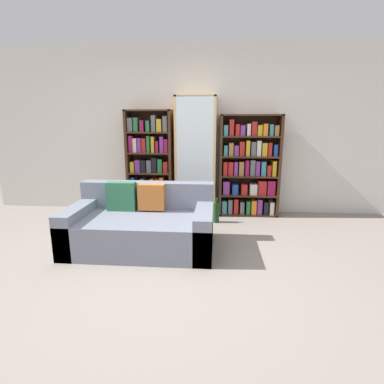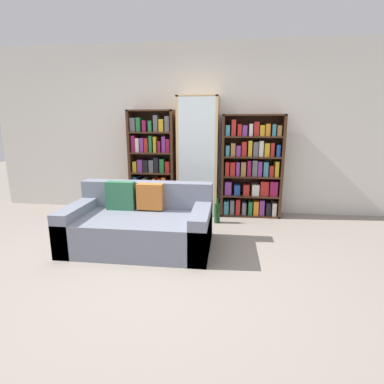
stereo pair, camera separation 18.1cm
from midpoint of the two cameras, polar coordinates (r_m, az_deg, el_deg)
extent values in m
plane|color=gray|center=(3.06, -4.42, -15.84)|extent=(16.00, 16.00, 0.00)
cube|color=beige|center=(5.02, 0.82, 11.68)|extent=(6.79, 0.06, 2.70)
cube|color=slate|center=(3.68, -8.59, -7.41)|extent=(1.70, 0.97, 0.40)
cube|color=slate|center=(3.93, -7.26, -0.43)|extent=(1.70, 0.20, 0.34)
cube|color=slate|center=(3.92, -19.27, -5.77)|extent=(0.20, 0.97, 0.52)
cube|color=slate|center=(3.53, 3.26, -7.11)|extent=(0.20, 0.97, 0.52)
cube|color=#2D6B47|center=(3.86, -12.13, -0.68)|extent=(0.36, 0.12, 0.36)
cube|color=#B76628|center=(3.75, -6.61, -0.87)|extent=(0.32, 0.12, 0.32)
cube|color=#3D2314|center=(5.05, -10.35, 5.62)|extent=(0.04, 0.32, 1.67)
cube|color=#3D2314|center=(4.89, -2.50, 5.57)|extent=(0.04, 0.32, 1.67)
cube|color=#3D2314|center=(4.92, -6.75, 15.14)|extent=(0.74, 0.32, 0.02)
cube|color=#3D2314|center=(5.13, -6.25, -3.53)|extent=(0.74, 0.32, 0.02)
cube|color=#3D2314|center=(5.11, -6.08, 5.84)|extent=(0.74, 0.01, 1.67)
cube|color=#3D2314|center=(5.05, -6.35, 0.12)|extent=(0.66, 0.32, 0.02)
cube|color=#3D2314|center=(4.98, -6.44, 3.76)|extent=(0.66, 0.32, 0.02)
cube|color=#3D2314|center=(4.94, -6.54, 7.47)|extent=(0.66, 0.32, 0.02)
cube|color=#3D2314|center=(4.92, -6.64, 11.23)|extent=(0.66, 0.32, 0.02)
cube|color=#237038|center=(5.16, -9.16, -2.25)|extent=(0.07, 0.24, 0.20)
cube|color=beige|center=(5.13, -8.00, -2.31)|extent=(0.09, 0.24, 0.20)
cube|color=#7A3384|center=(5.10, -6.87, -2.22)|extent=(0.09, 0.24, 0.22)
cube|color=#8E1947|center=(5.08, -5.76, -2.26)|extent=(0.09, 0.24, 0.22)
cube|color=#8E1947|center=(5.05, -4.56, -2.15)|extent=(0.09, 0.24, 0.25)
cube|color=#AD231E|center=(5.04, -3.33, -2.61)|extent=(0.08, 0.24, 0.17)
cube|color=#1E4293|center=(5.08, -9.45, 1.63)|extent=(0.06, 0.24, 0.24)
cube|color=gold|center=(5.07, -8.57, 1.23)|extent=(0.05, 0.24, 0.17)
cube|color=#5B5B60|center=(5.04, -7.71, 1.51)|extent=(0.06, 0.24, 0.22)
cube|color=orange|center=(5.02, -6.80, 1.21)|extent=(0.06, 0.24, 0.17)
cube|color=orange|center=(5.00, -5.94, 1.46)|extent=(0.05, 0.24, 0.22)
cube|color=#AD231E|center=(4.98, -5.03, 1.47)|extent=(0.06, 0.24, 0.23)
cube|color=orange|center=(4.97, -4.17, 1.54)|extent=(0.06, 0.24, 0.24)
cube|color=#AD231E|center=(4.96, -3.27, 1.26)|extent=(0.05, 0.24, 0.20)
cube|color=gold|center=(5.03, -9.52, 4.87)|extent=(0.06, 0.24, 0.17)
cube|color=#7A3384|center=(5.00, -8.55, 5.04)|extent=(0.08, 0.24, 0.20)
cube|color=black|center=(4.98, -7.54, 5.02)|extent=(0.08, 0.24, 0.20)
cube|color=#5B5B60|center=(4.96, -6.47, 5.01)|extent=(0.07, 0.24, 0.20)
cube|color=black|center=(4.93, -5.52, 5.24)|extent=(0.07, 0.24, 0.24)
cube|color=#237038|center=(4.92, -4.47, 5.09)|extent=(0.07, 0.24, 0.22)
cube|color=#AD231E|center=(4.90, -3.43, 4.86)|extent=(0.07, 0.24, 0.18)
cube|color=#8E1947|center=(4.99, -9.76, 9.07)|extent=(0.06, 0.24, 0.26)
cube|color=beige|center=(4.98, -9.02, 8.85)|extent=(0.06, 0.24, 0.22)
cube|color=#7A3384|center=(4.96, -8.22, 8.90)|extent=(0.06, 0.24, 0.23)
cube|color=#AD231E|center=(4.94, -7.41, 8.88)|extent=(0.06, 0.24, 0.22)
cube|color=#237038|center=(4.92, -6.58, 9.11)|extent=(0.05, 0.24, 0.26)
cube|color=gold|center=(4.90, -5.77, 9.04)|extent=(0.05, 0.24, 0.25)
cube|color=#8E1947|center=(4.89, -4.98, 8.65)|extent=(0.04, 0.24, 0.18)
cube|color=#7A3384|center=(4.87, -4.13, 9.06)|extent=(0.06, 0.24, 0.25)
cube|color=#8E1947|center=(4.86, -3.34, 8.83)|extent=(0.06, 0.24, 0.21)
cube|color=#5B5B60|center=(4.98, -9.87, 12.51)|extent=(0.08, 0.24, 0.21)
cube|color=#237038|center=(4.95, -8.84, 12.56)|extent=(0.07, 0.24, 0.22)
cube|color=#8E1947|center=(4.93, -7.75, 12.36)|extent=(0.06, 0.24, 0.17)
cube|color=#237038|center=(4.91, -6.67, 12.35)|extent=(0.06, 0.24, 0.17)
cube|color=#5B5B60|center=(4.89, -5.62, 12.85)|extent=(0.07, 0.24, 0.25)
cube|color=gold|center=(4.87, -4.58, 12.53)|extent=(0.07, 0.24, 0.19)
cube|color=#5B5B60|center=(4.85, -3.47, 12.81)|extent=(0.07, 0.24, 0.24)
cube|color=tan|center=(4.84, -1.38, 6.72)|extent=(0.04, 0.36, 1.87)
cube|color=tan|center=(4.79, 5.77, 6.58)|extent=(0.04, 0.36, 1.87)
cube|color=tan|center=(4.79, 2.28, 17.72)|extent=(0.64, 0.36, 0.02)
cube|color=tan|center=(5.00, 2.08, -3.93)|extent=(0.64, 0.36, 0.02)
cube|color=tan|center=(4.98, 2.36, 6.89)|extent=(0.64, 0.01, 1.87)
cube|color=silver|center=(4.63, 1.98, 6.42)|extent=(0.56, 0.01, 1.85)
cube|color=tan|center=(4.90, 2.12, 0.29)|extent=(0.56, 0.32, 0.02)
cube|color=tan|center=(4.83, 2.16, 4.51)|extent=(0.56, 0.32, 0.02)
cube|color=tan|center=(4.79, 2.20, 8.84)|extent=(0.56, 0.32, 0.02)
cube|color=tan|center=(4.77, 2.24, 13.21)|extent=(0.56, 0.32, 0.02)
cylinder|color=silver|center=(4.99, -0.16, -3.34)|extent=(0.01, 0.01, 0.08)
cone|color=silver|center=(4.96, -0.16, -2.37)|extent=(0.09, 0.09, 0.10)
cylinder|color=silver|center=(4.97, 1.32, -3.40)|extent=(0.01, 0.01, 0.08)
cone|color=silver|center=(4.95, 1.33, -2.43)|extent=(0.09, 0.09, 0.10)
cylinder|color=silver|center=(4.97, 2.83, -3.40)|extent=(0.01, 0.01, 0.08)
cone|color=silver|center=(4.95, 2.84, -2.43)|extent=(0.09, 0.09, 0.10)
cylinder|color=silver|center=(4.96, 4.32, -3.48)|extent=(0.01, 0.01, 0.08)
cone|color=silver|center=(4.93, 4.34, -2.51)|extent=(0.09, 0.09, 0.10)
cylinder|color=silver|center=(4.92, -0.37, 0.89)|extent=(0.01, 0.01, 0.07)
cone|color=silver|center=(4.90, -0.38, 1.73)|extent=(0.06, 0.06, 0.08)
cylinder|color=silver|center=(4.92, 0.63, 0.88)|extent=(0.01, 0.01, 0.07)
cone|color=silver|center=(4.90, 0.64, 1.72)|extent=(0.06, 0.06, 0.08)
cylinder|color=silver|center=(4.91, 1.64, 0.86)|extent=(0.01, 0.01, 0.07)
cone|color=silver|center=(4.90, 1.65, 1.70)|extent=(0.06, 0.06, 0.08)
cylinder|color=silver|center=(4.87, 2.62, 0.75)|extent=(0.01, 0.01, 0.07)
cone|color=silver|center=(4.86, 2.63, 1.60)|extent=(0.06, 0.06, 0.08)
cylinder|color=silver|center=(4.87, 3.64, 0.74)|extent=(0.01, 0.01, 0.07)
cone|color=silver|center=(4.86, 3.65, 1.59)|extent=(0.06, 0.06, 0.08)
cylinder|color=silver|center=(4.89, 4.66, 0.76)|extent=(0.01, 0.01, 0.07)
cone|color=silver|center=(4.87, 4.68, 1.60)|extent=(0.06, 0.06, 0.08)
cylinder|color=silver|center=(4.85, -0.12, 5.15)|extent=(0.01, 0.01, 0.07)
cone|color=silver|center=(4.84, -0.12, 6.13)|extent=(0.09, 0.09, 0.09)
cylinder|color=silver|center=(4.83, 1.39, 5.10)|extent=(0.01, 0.01, 0.07)
cone|color=silver|center=(4.81, 1.39, 6.08)|extent=(0.09, 0.09, 0.09)
cylinder|color=silver|center=(4.83, 2.95, 5.10)|extent=(0.01, 0.01, 0.07)
cone|color=silver|center=(4.82, 2.96, 6.08)|extent=(0.09, 0.09, 0.09)
cylinder|color=silver|center=(4.83, 4.49, 5.07)|extent=(0.01, 0.01, 0.07)
cone|color=silver|center=(4.82, 4.51, 6.05)|extent=(0.09, 0.09, 0.09)
cylinder|color=silver|center=(4.82, -0.38, 9.40)|extent=(0.01, 0.01, 0.07)
cone|color=silver|center=(4.81, -0.39, 10.27)|extent=(0.06, 0.06, 0.08)
cylinder|color=silver|center=(4.80, 0.64, 9.39)|extent=(0.01, 0.01, 0.07)
cone|color=silver|center=(4.80, 0.65, 10.26)|extent=(0.06, 0.06, 0.08)
cylinder|color=silver|center=(4.80, 1.69, 9.38)|extent=(0.01, 0.01, 0.07)
cone|color=silver|center=(4.79, 1.70, 10.25)|extent=(0.06, 0.06, 0.08)
cylinder|color=silver|center=(4.79, 2.73, 9.37)|extent=(0.01, 0.01, 0.07)
cone|color=silver|center=(4.79, 2.74, 10.23)|extent=(0.06, 0.06, 0.08)
cylinder|color=silver|center=(4.77, 3.77, 9.34)|extent=(0.01, 0.01, 0.07)
cone|color=silver|center=(4.77, 3.78, 10.21)|extent=(0.06, 0.06, 0.08)
cylinder|color=silver|center=(4.77, 4.82, 9.32)|extent=(0.01, 0.01, 0.07)
cone|color=silver|center=(4.77, 4.84, 10.19)|extent=(0.06, 0.06, 0.08)
cylinder|color=silver|center=(4.80, -0.41, 13.82)|extent=(0.01, 0.01, 0.08)
cone|color=silver|center=(4.80, -0.41, 14.85)|extent=(0.06, 0.06, 0.09)
cylinder|color=silver|center=(4.77, 0.63, 13.83)|extent=(0.01, 0.01, 0.08)
cone|color=silver|center=(4.77, 0.63, 14.86)|extent=(0.06, 0.06, 0.09)
cylinder|color=silver|center=(4.79, 1.72, 13.82)|extent=(0.01, 0.01, 0.08)
cone|color=silver|center=(4.79, 1.73, 14.85)|extent=(0.06, 0.06, 0.09)
cylinder|color=silver|center=(4.77, 2.78, 13.81)|extent=(0.01, 0.01, 0.08)
cone|color=silver|center=(4.78, 2.79, 14.84)|extent=(0.06, 0.06, 0.09)
cylinder|color=silver|center=(4.78, 3.85, 13.80)|extent=(0.01, 0.01, 0.08)
cone|color=silver|center=(4.78, 3.87, 14.83)|extent=(0.06, 0.06, 0.09)
cylinder|color=silver|center=(4.76, 4.91, 13.78)|extent=(0.01, 0.01, 0.08)
cone|color=silver|center=(4.76, 4.93, 14.81)|extent=(0.06, 0.06, 0.09)
cube|color=#3D2314|center=(4.83, 6.93, 4.95)|extent=(0.04, 0.32, 1.60)
cube|color=#3D2314|center=(4.91, 17.61, 4.56)|extent=(0.04, 0.32, 1.60)
cube|color=#3D2314|center=(4.80, 12.79, 14.10)|extent=(0.95, 0.32, 0.02)
cube|color=#3D2314|center=(5.02, 11.88, -4.14)|extent=(0.95, 0.32, 0.02)
cube|color=#3D2314|center=(5.00, 12.17, 5.03)|extent=(0.95, 0.01, 1.60)
cube|color=#3D2314|center=(4.93, 12.05, -0.57)|extent=(0.87, 0.32, 0.02)
cube|color=#3D2314|center=(4.87, 12.23, 2.97)|extent=(0.87, 0.32, 0.02)
cube|color=#3D2314|center=(4.83, 12.41, 6.59)|extent=(0.87, 0.32, 0.02)
cube|color=#3D2314|center=(4.80, 12.59, 10.26)|extent=(0.87, 0.32, 0.02)
cube|color=teal|center=(4.96, 7.59, -2.75)|extent=(0.08, 0.24, 0.21)
cube|color=#5B5B60|center=(4.95, 8.67, -2.66)|extent=(0.07, 0.24, 0.24)
cube|color=#AD231E|center=(4.96, 9.75, -2.61)|extent=(0.07, 0.24, 0.25)
cube|color=#5B5B60|center=(4.97, 10.87, -2.90)|extent=(0.06, 0.24, 0.20)
cube|color=#237038|center=(4.97, 12.00, -2.84)|extent=(0.06, 0.24, 0.22)
cube|color=orange|center=(4.98, 13.03, -2.81)|extent=(0.08, 0.24, 0.23)
cube|color=#7A3384|center=(4.99, 14.08, -2.72)|extent=(0.07, 0.24, 0.25)
cube|color=black|center=(5.01, 15.21, -2.97)|extent=(0.07, 0.24, 0.21)
cube|color=beige|center=(5.02, 16.25, -2.99)|extent=(0.07, 0.24, 0.21)
cube|color=#7A3384|center=(4.88, 7.96, 0.86)|extent=(0.10, 0.24, 0.21)
cube|color=#1E4293|center=(4.89, 9.61, 0.54)|extent=(0.09, 0.24, 0.16)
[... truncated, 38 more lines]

